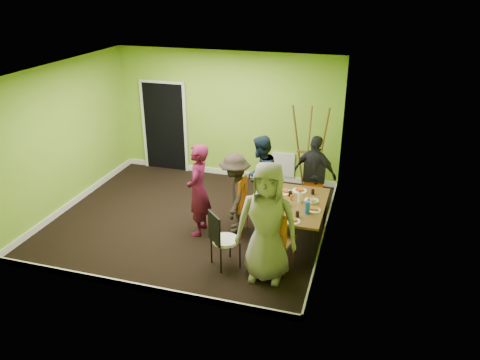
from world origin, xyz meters
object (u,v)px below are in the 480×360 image
at_px(chair_front_end, 276,237).
at_px(easel, 309,151).
at_px(orange_bottle, 291,198).
at_px(blue_bottle, 307,207).
at_px(chair_bentwood, 221,237).
at_px(person_front_end, 267,222).
at_px(dining_table, 298,207).
at_px(thermos, 300,197).
at_px(person_back_end, 315,173).
at_px(chair_left_near, 249,204).
at_px(person_standing, 198,190).
at_px(chair_back_end, 314,178).
at_px(person_left_far, 261,177).
at_px(chair_left_far, 265,195).
at_px(person_left_near, 235,194).

xyz_separation_m(chair_front_end, easel, (0.02, 2.95, 0.35)).
bearing_deg(orange_bottle, blue_bottle, -49.94).
bearing_deg(chair_front_end, chair_bentwood, -159.61).
xyz_separation_m(orange_bottle, person_front_end, (-0.13, -1.19, 0.14)).
xyz_separation_m(dining_table, thermos, (0.01, 0.07, 0.15)).
xyz_separation_m(chair_front_end, person_front_end, (-0.10, -0.21, 0.34)).
distance_m(chair_front_end, person_back_end, 2.28).
relative_size(easel, person_front_end, 1.02).
height_order(dining_table, orange_bottle, orange_bottle).
height_order(dining_table, chair_left_near, chair_left_near).
height_order(chair_front_end, orange_bottle, chair_front_end).
relative_size(easel, person_back_end, 1.28).
xyz_separation_m(dining_table, person_standing, (-1.72, -0.13, 0.13)).
bearing_deg(dining_table, orange_bottle, 142.53).
xyz_separation_m(dining_table, orange_bottle, (-0.14, 0.11, 0.10)).
height_order(chair_back_end, orange_bottle, chair_back_end).
relative_size(chair_front_end, blue_bottle, 5.02).
height_order(thermos, person_left_far, person_left_far).
relative_size(chair_left_far, thermos, 4.79).
bearing_deg(person_left_near, dining_table, 70.23).
distance_m(chair_left_near, thermos, 0.91).
relative_size(dining_table, chair_back_end, 1.52).
bearing_deg(chair_back_end, orange_bottle, 79.70).
bearing_deg(dining_table, easel, 94.03).
bearing_deg(chair_front_end, person_back_end, 94.02).
relative_size(easel, thermos, 9.81).
distance_m(person_left_near, person_back_end, 1.76).
bearing_deg(chair_left_near, person_left_far, -177.27).
bearing_deg(person_left_near, person_left_far, 145.67).
height_order(easel, person_standing, easel).
distance_m(chair_back_end, blue_bottle, 1.58).
bearing_deg(person_left_near, orange_bottle, 75.42).
xyz_separation_m(chair_left_far, person_left_near, (-0.42, -0.51, 0.20)).
relative_size(chair_front_end, person_front_end, 0.57).
xyz_separation_m(chair_back_end, easel, (-0.23, 0.80, 0.24)).
xyz_separation_m(chair_left_near, chair_front_end, (0.69, -0.95, -0.00)).
distance_m(chair_back_end, chair_front_end, 2.16).
bearing_deg(chair_left_near, easel, 163.26).
height_order(chair_bentwood, blue_bottle, blue_bottle).
xyz_separation_m(dining_table, chair_front_end, (-0.16, -0.88, -0.10)).
bearing_deg(person_left_far, person_back_end, 125.58).
bearing_deg(person_back_end, chair_left_near, 75.32).
bearing_deg(chair_back_end, person_standing, 38.19).
distance_m(chair_back_end, person_standing, 2.28).
xyz_separation_m(person_left_far, person_front_end, (0.59, -1.94, 0.15)).
height_order(blue_bottle, person_front_end, person_front_end).
bearing_deg(person_left_far, easel, 155.79).
distance_m(chair_back_end, orange_bottle, 1.19).
bearing_deg(chair_front_end, person_left_far, 122.14).
xyz_separation_m(thermos, person_left_far, (-0.87, 0.78, -0.06)).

